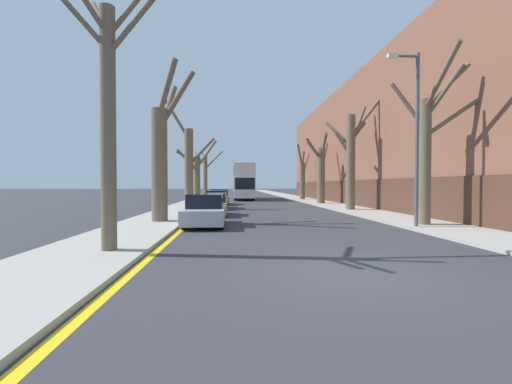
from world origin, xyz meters
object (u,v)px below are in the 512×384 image
street_tree_left_1 (161,155)px  double_decker_bus (243,180)px  parked_car_3 (219,197)px  street_tree_left_0 (107,104)px  parked_car_0 (205,211)px  street_tree_right_2 (321,171)px  street_tree_right_3 (302,177)px  street_tree_left_3 (196,176)px  parked_car_2 (217,200)px  street_tree_right_1 (351,156)px  street_tree_left_4 (205,175)px  street_tree_right_0 (428,148)px  lamp_post (415,131)px  parked_car_1 (212,205)px  street_tree_left_2 (189,164)px

street_tree_left_1 → double_decker_bus: 27.44m
parked_car_3 → street_tree_left_0: bearing=-95.2°
parked_car_3 → parked_car_0: bearing=-90.0°
street_tree_left_0 → street_tree_right_2: street_tree_left_0 is taller
street_tree_right_3 → street_tree_right_2: bearing=-90.5°
street_tree_left_3 → parked_car_2: 7.70m
street_tree_left_1 → parked_car_2: (2.22, 10.07, -2.69)m
street_tree_right_3 → street_tree_left_0: bearing=-110.5°
double_decker_bus → street_tree_left_1: bearing=-100.2°
street_tree_left_1 → parked_car_3: bearing=81.9°
street_tree_right_1 → double_decker_bus: bearing=109.9°
street_tree_left_4 → double_decker_bus: (4.74, 1.53, -0.62)m
street_tree_left_3 → double_decker_bus: (4.96, 9.88, -0.29)m
street_tree_left_3 → parked_car_0: 18.52m
street_tree_right_1 → street_tree_right_2: 8.22m
street_tree_left_4 → double_decker_bus: street_tree_left_4 is taller
street_tree_left_0 → street_tree_right_0: size_ratio=1.22×
street_tree_left_4 → parked_car_3: (2.10, -9.82, -2.40)m
lamp_post → street_tree_right_1: bearing=85.5°
street_tree_right_2 → street_tree_left_3: bearing=171.5°
street_tree_right_0 → street_tree_right_3: bearing=90.4°
street_tree_left_0 → street_tree_right_1: street_tree_left_0 is taller
double_decker_bus → parked_car_1: double_decker_bus is taller
double_decker_bus → parked_car_2: (-2.64, -16.92, -1.80)m
parked_car_0 → lamp_post: lamp_post is taller
street_tree_left_0 → street_tree_right_2: size_ratio=1.35×
street_tree_left_2 → lamp_post: bearing=-48.1°
street_tree_left_4 → street_tree_right_1: bearing=-57.0°
double_decker_bus → parked_car_1: bearing=-96.6°
parked_car_0 → street_tree_right_0: bearing=-7.0°
street_tree_left_1 → parked_car_2: 10.66m
street_tree_right_3 → parked_car_0: 27.34m
street_tree_left_4 → parked_car_0: 26.80m
street_tree_right_2 → street_tree_right_3: street_tree_right_3 is taller
street_tree_left_2 → street_tree_left_3: size_ratio=1.38×
street_tree_left_2 → street_tree_left_0: bearing=-90.1°
street_tree_right_1 → parked_car_2: 10.76m
street_tree_left_2 → street_tree_right_2: bearing=26.4°
street_tree_right_2 → parked_car_0: size_ratio=1.59×
street_tree_right_1 → street_tree_right_3: (-0.03, 17.16, -1.16)m
parked_car_0 → lamp_post: (9.03, -1.80, 3.52)m
street_tree_right_1 → street_tree_right_3: bearing=90.1°
street_tree_left_4 → street_tree_right_1: size_ratio=0.75×
street_tree_left_1 → street_tree_left_3: bearing=90.3°
parked_car_0 → parked_car_2: bearing=90.0°
street_tree_right_3 → street_tree_right_1: bearing=-89.9°
street_tree_left_1 → street_tree_left_3: (-0.09, 17.11, -0.60)m
double_decker_bus → parked_car_1: size_ratio=2.89×
street_tree_left_2 → street_tree_left_3: (-0.23, 7.66, -0.69)m
lamp_post → street_tree_left_1: bearing=165.3°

